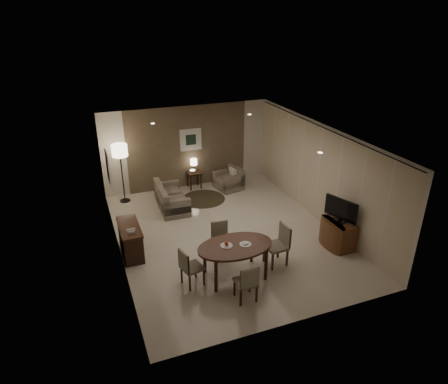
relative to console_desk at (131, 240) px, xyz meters
name	(u,v)px	position (x,y,z in m)	size (l,w,h in m)	color
room_shell	(221,182)	(2.49, 0.40, 0.98)	(5.50, 7.00, 2.70)	beige
taupe_accent	(188,147)	(2.49, 3.48, 0.98)	(3.96, 0.03, 2.70)	brown
curtain_wall	(318,175)	(5.17, 0.00, 0.95)	(0.08, 6.70, 2.58)	beige
curtain_rod	(323,127)	(5.17, 0.00, 2.27)	(0.03, 0.03, 6.80)	black
art_back_frame	(191,140)	(2.59, 3.46, 1.23)	(0.72, 0.03, 0.72)	silver
art_back_canvas	(191,140)	(2.59, 3.44, 1.23)	(0.34, 0.01, 0.34)	black
art_left_frame	(108,167)	(-0.23, 1.20, 1.48)	(0.03, 0.60, 0.80)	silver
art_left_canvas	(108,167)	(-0.21, 1.20, 1.48)	(0.01, 0.46, 0.64)	gray
downlight_nl	(193,170)	(1.09, -1.80, 2.31)	(0.10, 0.10, 0.01)	white
downlight_nr	(320,153)	(3.89, -1.80, 2.31)	(0.10, 0.10, 0.01)	white
downlight_fl	(153,124)	(1.09, 1.80, 2.31)	(0.10, 0.10, 0.01)	white
downlight_fr	(250,114)	(3.89, 1.80, 2.31)	(0.10, 0.10, 0.01)	white
console_desk	(131,240)	(0.00, 0.00, 0.00)	(0.48, 1.20, 0.75)	#4A2A17
telephone	(131,230)	(0.00, -0.30, 0.43)	(0.20, 0.14, 0.09)	white
tv_cabinet	(338,233)	(4.89, -1.50, -0.03)	(0.48, 0.90, 0.70)	brown
flat_tv	(341,209)	(4.87, -1.50, 0.65)	(0.06, 0.88, 0.60)	black
dining_table	(235,261)	(2.00, -1.74, 0.02)	(1.68, 1.05, 0.79)	#4A2A17
chair_near	(246,282)	(1.90, -2.54, 0.06)	(0.42, 0.42, 0.86)	#79715D
chair_far	(222,241)	(2.00, -0.95, 0.06)	(0.43, 0.43, 0.88)	#79715D
chair_left	(192,267)	(1.04, -1.68, 0.06)	(0.42, 0.42, 0.87)	#79715D
chair_right	(276,246)	(3.06, -1.65, 0.11)	(0.47, 0.47, 0.97)	#79715D
plate_a	(227,246)	(1.82, -1.69, 0.42)	(0.26, 0.26, 0.02)	white
plate_b	(245,244)	(2.22, -1.79, 0.42)	(0.26, 0.26, 0.02)	white
fruit_apple	(227,244)	(1.82, -1.69, 0.47)	(0.09, 0.09, 0.09)	#B63414
napkin	(245,243)	(2.22, -1.79, 0.44)	(0.12, 0.08, 0.03)	white
round_rug	(204,199)	(2.60, 2.29, -0.37)	(1.35, 1.35, 0.01)	#433E25
sofa	(172,197)	(1.54, 2.04, -0.01)	(0.78, 1.55, 0.73)	#79715D
armchair	(229,179)	(3.63, 2.74, -0.02)	(0.80, 0.76, 0.71)	#79715D
side_table	(194,180)	(2.60, 3.23, -0.10)	(0.44, 0.44, 0.56)	black
table_lamp	(194,165)	(2.60, 3.25, 0.43)	(0.22, 0.22, 0.50)	#FFEAC1
floor_lamp	(122,174)	(0.28, 3.02, 0.54)	(0.46, 0.46, 1.83)	#FFE5B7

